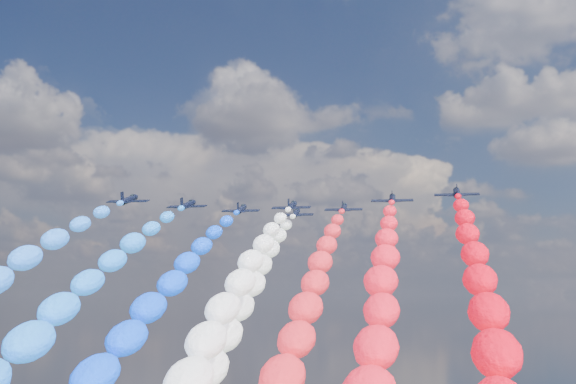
# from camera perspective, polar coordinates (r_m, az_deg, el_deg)

# --- Properties ---
(jet_0) EXTENTS (8.35, 11.20, 5.06)m
(jet_0) POSITION_cam_1_polar(r_m,az_deg,el_deg) (151.54, -11.71, -0.56)
(jet_0) COLOR black
(jet_1) EXTENTS (8.17, 11.06, 5.06)m
(jet_1) POSITION_cam_1_polar(r_m,az_deg,el_deg) (158.39, -7.45, -0.95)
(jet_1) COLOR black
(trail_1) EXTENTS (6.41, 117.35, 53.66)m
(trail_1) POSITION_cam_1_polar(r_m,az_deg,el_deg) (101.92, -17.79, -10.97)
(trail_1) COLOR #1D76F6
(jet_2) EXTENTS (8.45, 11.27, 5.06)m
(jet_2) POSITION_cam_1_polar(r_m,az_deg,el_deg) (165.31, -3.49, -1.28)
(jet_2) COLOR black
(trail_2) EXTENTS (6.41, 117.35, 53.66)m
(trail_2) POSITION_cam_1_polar(r_m,az_deg,el_deg) (107.11, -11.01, -11.01)
(trail_2) COLOR #0A44FF
(jet_3) EXTENTS (7.98, 10.93, 5.06)m
(jet_3) POSITION_cam_1_polar(r_m,az_deg,el_deg) (159.08, 0.27, -1.05)
(jet_3) COLOR black
(trail_3) EXTENTS (6.41, 117.35, 53.66)m
(trail_3) POSITION_cam_1_polar(r_m,az_deg,el_deg) (99.69, -5.45, -11.37)
(trail_3) COLOR white
(jet_4) EXTENTS (8.42, 11.25, 5.06)m
(jet_4) POSITION_cam_1_polar(r_m,az_deg,el_deg) (173.07, 0.59, -1.58)
(jet_4) COLOR black
(trail_4) EXTENTS (6.41, 117.35, 53.66)m
(trail_4) POSITION_cam_1_polar(r_m,az_deg,el_deg) (113.60, -4.25, -10.92)
(trail_4) COLOR white
(jet_5) EXTENTS (8.37, 11.21, 5.06)m
(jet_5) POSITION_cam_1_polar(r_m,az_deg,el_deg) (163.09, 4.15, -1.19)
(jet_5) COLOR black
(trail_5) EXTENTS (6.41, 117.35, 53.66)m
(trail_5) POSITION_cam_1_polar(r_m,az_deg,el_deg) (102.88, 1.00, -11.29)
(trail_5) COLOR red
(jet_6) EXTENTS (8.19, 11.08, 5.06)m
(jet_6) POSITION_cam_1_polar(r_m,az_deg,el_deg) (148.57, 7.74, -0.51)
(jet_6) COLOR black
(trail_6) EXTENTS (6.41, 117.35, 53.66)m
(trail_6) POSITION_cam_1_polar(r_m,az_deg,el_deg) (87.91, 6.66, -11.86)
(trail_6) COLOR red
(jet_7) EXTENTS (8.33, 11.18, 5.06)m
(jet_7) POSITION_cam_1_polar(r_m,az_deg,el_deg) (141.71, 12.39, -0.06)
(jet_7) COLOR black
(trail_7) EXTENTS (6.41, 117.35, 53.66)m
(trail_7) POSITION_cam_1_polar(r_m,az_deg,el_deg) (81.09, 14.89, -12.02)
(trail_7) COLOR red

